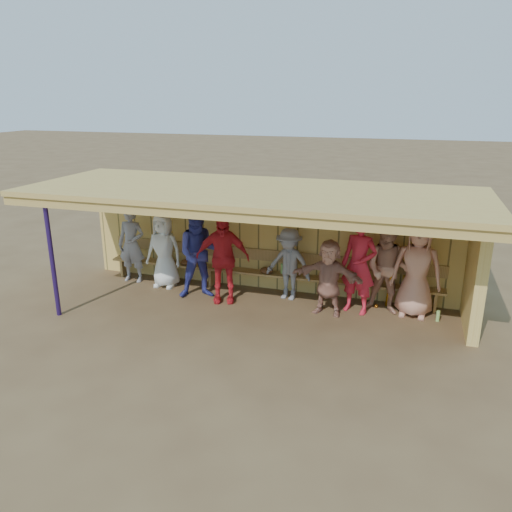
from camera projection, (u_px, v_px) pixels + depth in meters
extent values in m
plane|color=brown|center=(251.00, 309.00, 10.27)|extent=(90.00, 90.00, 0.00)
imported|color=gray|center=(132.00, 245.00, 11.61)|extent=(0.67, 0.46, 1.78)
imported|color=white|center=(164.00, 250.00, 11.29)|extent=(0.84, 0.55, 1.71)
imported|color=#373B97|center=(200.00, 253.00, 10.64)|extent=(1.19, 1.09, 1.98)
imported|color=red|center=(222.00, 258.00, 10.42)|extent=(1.21, 0.76, 1.92)
imported|color=gray|center=(289.00, 264.00, 10.59)|extent=(1.10, 0.76, 1.57)
imported|color=tan|center=(328.00, 277.00, 9.86)|extent=(1.48, 0.64, 1.54)
imported|color=red|center=(359.00, 265.00, 9.88)|extent=(0.83, 0.66, 1.98)
imported|color=tan|center=(417.00, 269.00, 9.72)|extent=(1.00, 0.69, 1.96)
imported|color=tan|center=(388.00, 269.00, 9.87)|extent=(0.99, 0.82, 1.85)
cube|color=#DEBA5E|center=(269.00, 237.00, 11.13)|extent=(8.60, 0.20, 2.40)
cube|color=#DEBA5E|center=(477.00, 268.00, 9.11)|extent=(0.20, 1.62, 2.40)
cube|color=tan|center=(251.00, 192.00, 9.52)|extent=(8.80, 3.20, 0.10)
cube|color=tan|center=(222.00, 215.00, 8.19)|extent=(8.80, 0.10, 0.18)
cube|color=tan|center=(81.00, 188.00, 10.64)|extent=(0.08, 3.00, 0.16)
cube|color=tan|center=(120.00, 191.00, 10.37)|extent=(0.08, 3.00, 0.16)
cube|color=tan|center=(161.00, 193.00, 10.10)|extent=(0.08, 3.00, 0.16)
cube|color=tan|center=(205.00, 196.00, 9.83)|extent=(0.08, 3.00, 0.16)
cube|color=tan|center=(251.00, 199.00, 9.56)|extent=(0.08, 3.00, 0.16)
cube|color=tan|center=(299.00, 202.00, 9.29)|extent=(0.08, 3.00, 0.16)
cube|color=tan|center=(350.00, 205.00, 9.02)|extent=(0.08, 3.00, 0.16)
cube|color=tan|center=(405.00, 208.00, 8.75)|extent=(0.08, 3.00, 0.16)
cube|color=tan|center=(463.00, 212.00, 8.48)|extent=(0.08, 3.00, 0.16)
cylinder|color=navy|center=(52.00, 258.00, 9.65)|extent=(0.09, 0.09, 2.40)
cube|color=#AC8649|center=(266.00, 273.00, 11.10)|extent=(7.60, 0.32, 0.05)
cube|color=#AC8649|center=(268.00, 255.00, 11.13)|extent=(7.60, 0.04, 0.26)
cube|color=#AC8649|center=(124.00, 267.00, 12.19)|extent=(0.06, 0.29, 0.40)
cube|color=#AC8649|center=(212.00, 277.00, 11.54)|extent=(0.06, 0.29, 0.40)
cube|color=#AC8649|center=(323.00, 289.00, 10.80)|extent=(0.06, 0.29, 0.40)
cube|color=#AC8649|center=(435.00, 302.00, 10.14)|extent=(0.06, 0.29, 0.40)
cylinder|color=gold|center=(389.00, 291.00, 10.16)|extent=(0.13, 0.41, 0.80)
sphere|color=orange|center=(376.00, 306.00, 10.34)|extent=(0.08, 0.08, 0.08)
ellipsoid|color=#593319|center=(187.00, 262.00, 11.56)|extent=(0.30, 0.24, 0.14)
ellipsoid|color=#593319|center=(166.00, 260.00, 11.72)|extent=(0.30, 0.24, 0.14)
ellipsoid|color=#593319|center=(267.00, 270.00, 11.01)|extent=(0.30, 0.24, 0.14)
cylinder|color=#90DA6D|center=(282.00, 269.00, 11.00)|extent=(0.07, 0.07, 0.22)
cylinder|color=gold|center=(404.00, 281.00, 10.26)|extent=(0.07, 0.07, 0.22)
cylinder|color=#8BBE5F|center=(438.00, 316.00, 9.70)|extent=(0.07, 0.07, 0.22)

